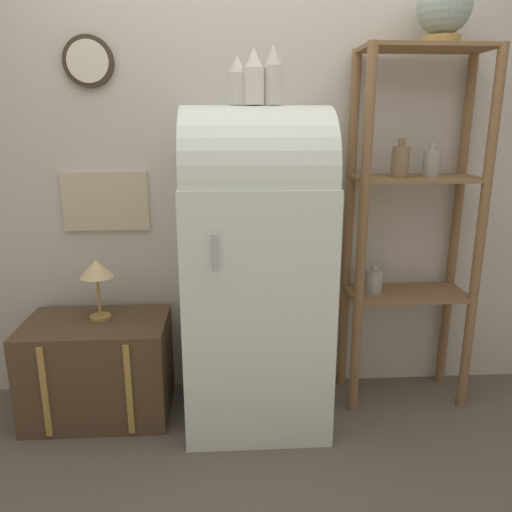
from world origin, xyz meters
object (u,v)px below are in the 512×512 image
(vase_right, at_px, (273,77))
(desk_lamp, at_px, (97,272))
(vase_left, at_px, (237,82))
(globe, at_px, (444,9))
(vase_center, at_px, (254,78))
(refrigerator, at_px, (256,265))
(suitcase_trunk, at_px, (99,368))

(vase_right, xyz_separation_m, desk_lamp, (-0.89, 0.08, -0.94))
(vase_right, bearing_deg, vase_left, 178.32)
(vase_left, height_order, vase_right, vase_right)
(globe, height_order, vase_center, globe)
(refrigerator, bearing_deg, vase_right, 7.75)
(suitcase_trunk, xyz_separation_m, vase_center, (0.82, -0.06, 1.45))
(vase_left, xyz_separation_m, vase_right, (0.16, -0.00, 0.02))
(globe, bearing_deg, refrigerator, -172.56)
(vase_center, xyz_separation_m, desk_lamp, (-0.80, 0.10, -0.93))
(suitcase_trunk, bearing_deg, vase_center, -4.20)
(vase_left, height_order, desk_lamp, vase_left)
(suitcase_trunk, relative_size, vase_right, 2.74)
(suitcase_trunk, xyz_separation_m, desk_lamp, (0.02, 0.04, 0.52))
(desk_lamp, bearing_deg, suitcase_trunk, -114.13)
(globe, bearing_deg, desk_lamp, -179.28)
(refrigerator, bearing_deg, vase_left, 169.38)
(globe, xyz_separation_m, desk_lamp, (-1.70, -0.02, -1.25))
(suitcase_trunk, bearing_deg, desk_lamp, 65.87)
(vase_right, bearing_deg, globe, 7.41)
(suitcase_trunk, height_order, vase_center, vase_center)
(vase_right, bearing_deg, suitcase_trunk, 177.42)
(suitcase_trunk, xyz_separation_m, vase_right, (0.91, -0.04, 1.46))
(vase_center, bearing_deg, vase_left, 162.08)
(refrigerator, height_order, globe, globe)
(vase_right, bearing_deg, desk_lamp, 174.59)
(vase_left, xyz_separation_m, desk_lamp, (-0.73, 0.08, -0.92))
(globe, distance_m, vase_center, 0.97)
(refrigerator, bearing_deg, suitcase_trunk, 176.43)
(vase_center, xyz_separation_m, vase_right, (0.09, 0.02, 0.01))
(vase_center, bearing_deg, refrigerator, 42.88)
(vase_right, bearing_deg, refrigerator, -172.25)
(vase_left, height_order, vase_center, vase_center)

